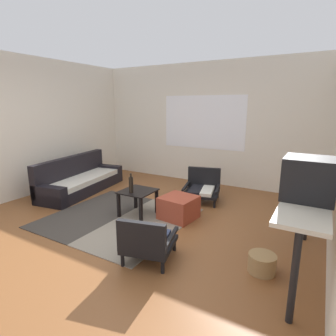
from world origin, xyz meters
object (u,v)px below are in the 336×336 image
object	(u,v)px
couch	(80,181)
armchair_striped_foreground	(147,241)
coffee_table	(138,196)
wicker_basket	(262,263)
armchair_by_window	(202,187)
clay_vase	(311,176)
glass_bottle	(131,185)
ottoman_orange	(179,208)
console_shelf	(306,204)
crt_television	(309,179)

from	to	relation	value
couch	armchair_striped_foreground	size ratio (longest dim) A/B	3.06
coffee_table	wicker_basket	size ratio (longest dim) A/B	1.78
armchair_striped_foreground	wicker_basket	world-z (taller)	armchair_striped_foreground
coffee_table	armchair_by_window	bearing A→B (deg)	63.33
armchair_striped_foreground	wicker_basket	bearing A→B (deg)	20.87
armchair_by_window	clay_vase	bearing A→B (deg)	-32.32
glass_bottle	armchair_striped_foreground	bearing A→B (deg)	-44.62
couch	clay_vase	world-z (taller)	clay_vase
coffee_table	glass_bottle	size ratio (longest dim) A/B	1.70
armchair_by_window	ottoman_orange	xyz separation A→B (m)	(0.02, -1.00, -0.08)
clay_vase	armchair_striped_foreground	bearing A→B (deg)	-144.04
armchair_striped_foreground	ottoman_orange	bearing A→B (deg)	101.83
armchair_striped_foreground	console_shelf	bearing A→B (deg)	23.57
glass_bottle	wicker_basket	distance (m)	2.21
ottoman_orange	crt_television	size ratio (longest dim) A/B	1.11
ottoman_orange	clay_vase	distance (m)	1.98
glass_bottle	wicker_basket	bearing A→B (deg)	-12.22
armchair_by_window	console_shelf	size ratio (longest dim) A/B	0.43
armchair_striped_foreground	clay_vase	distance (m)	2.03
armchair_by_window	glass_bottle	size ratio (longest dim) A/B	2.48
couch	coffee_table	xyz separation A→B (m)	(1.82, -0.44, 0.11)
coffee_table	console_shelf	bearing A→B (deg)	-8.78
ottoman_orange	crt_television	xyz separation A→B (m)	(1.80, -0.73, 0.90)
couch	wicker_basket	distance (m)	4.04
couch	console_shelf	size ratio (longest dim) A/B	1.20
armchair_striped_foreground	console_shelf	xyz separation A→B (m)	(1.54, 0.67, 0.52)
clay_vase	ottoman_orange	bearing A→B (deg)	175.11
armchair_by_window	ottoman_orange	distance (m)	1.00
armchair_striped_foreground	ottoman_orange	xyz separation A→B (m)	(-0.27, 1.27, -0.08)
ottoman_orange	crt_television	distance (m)	2.14
armchair_by_window	coffee_table	bearing A→B (deg)	-116.67
clay_vase	armchair_by_window	bearing A→B (deg)	147.68
armchair_striped_foreground	glass_bottle	world-z (taller)	glass_bottle
armchair_by_window	ottoman_orange	bearing A→B (deg)	-88.92
ottoman_orange	wicker_basket	size ratio (longest dim) A/B	1.73
wicker_basket	coffee_table	bearing A→B (deg)	164.13
armchair_by_window	ottoman_orange	size ratio (longest dim) A/B	1.50
coffee_table	ottoman_orange	world-z (taller)	coffee_table
armchair_by_window	crt_television	size ratio (longest dim) A/B	1.65
couch	crt_television	size ratio (longest dim) A/B	4.56
console_shelf	coffee_table	bearing A→B (deg)	171.22
ottoman_orange	crt_television	world-z (taller)	crt_television
console_shelf	glass_bottle	size ratio (longest dim) A/B	5.70
couch	coffee_table	bearing A→B (deg)	-13.66
couch	wicker_basket	size ratio (longest dim) A/B	7.13
couch	crt_television	world-z (taller)	crt_television
glass_bottle	coffee_table	bearing A→B (deg)	79.67
couch	armchair_by_window	distance (m)	2.55
coffee_table	console_shelf	xyz separation A→B (m)	(2.44, -0.38, 0.45)
armchair_striped_foreground	ottoman_orange	size ratio (longest dim) A/B	1.35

